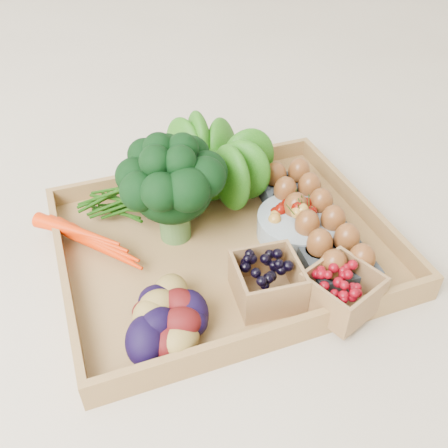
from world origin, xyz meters
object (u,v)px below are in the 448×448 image
object	(u,v)px
broccoli	(173,204)
cherry_bowl	(299,225)
egg_carton	(312,226)
tray	(224,247)

from	to	relation	value
broccoli	cherry_bowl	world-z (taller)	broccoli
broccoli	egg_carton	size ratio (longest dim) A/B	0.59
tray	cherry_bowl	xyz separation A→B (m)	(0.13, -0.02, 0.03)
cherry_bowl	egg_carton	xyz separation A→B (m)	(0.02, -0.01, -0.00)
tray	cherry_bowl	bearing A→B (deg)	-8.80
tray	broccoli	xyz separation A→B (m)	(-0.07, 0.05, 0.08)
tray	egg_carton	distance (m)	0.16
tray	cherry_bowl	size ratio (longest dim) A/B	3.72
broccoli	egg_carton	bearing A→B (deg)	-19.36
cherry_bowl	egg_carton	bearing A→B (deg)	-22.87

